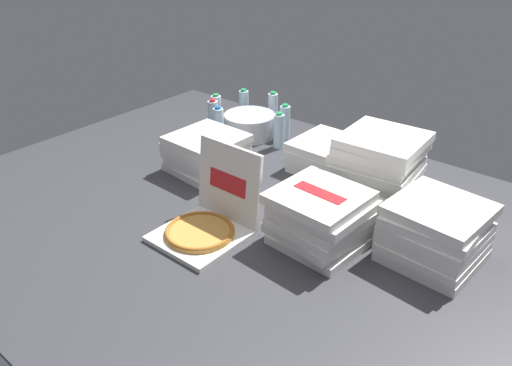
% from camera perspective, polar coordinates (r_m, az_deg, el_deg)
% --- Properties ---
extents(ground_plane, '(3.20, 2.40, 0.02)m').
position_cam_1_polar(ground_plane, '(2.54, -1.27, -3.87)').
color(ground_plane, '#38383D').
extents(open_pizza_box, '(0.37, 0.42, 0.39)m').
position_cam_1_polar(open_pizza_box, '(2.38, -5.36, -4.01)').
color(open_pizza_box, white).
rests_on(open_pizza_box, ground_plane).
extents(pizza_stack_right_far, '(0.39, 0.39, 0.17)m').
position_cam_1_polar(pizza_stack_right_far, '(2.96, 8.12, 3.03)').
color(pizza_stack_right_far, white).
rests_on(pizza_stack_right_far, ground_plane).
extents(pizza_stack_right_mid, '(0.42, 0.42, 0.39)m').
position_cam_1_polar(pizza_stack_right_mid, '(2.58, 13.32, 1.16)').
color(pizza_stack_right_mid, white).
rests_on(pizza_stack_right_mid, ground_plane).
extents(pizza_stack_left_mid, '(0.41, 0.40, 0.22)m').
position_cam_1_polar(pizza_stack_left_mid, '(2.93, -5.48, 3.36)').
color(pizza_stack_left_mid, white).
rests_on(pizza_stack_left_mid, ground_plane).
extents(pizza_stack_right_near, '(0.40, 0.41, 0.26)m').
position_cam_1_polar(pizza_stack_right_near, '(2.31, 19.30, -5.24)').
color(pizza_stack_right_near, white).
rests_on(pizza_stack_right_near, ground_plane).
extents(pizza_stack_center_far, '(0.43, 0.42, 0.26)m').
position_cam_1_polar(pizza_stack_center_far, '(2.30, 7.27, -3.84)').
color(pizza_stack_center_far, white).
rests_on(pizza_stack_center_far, ground_plane).
extents(ice_bucket, '(0.34, 0.34, 0.15)m').
position_cam_1_polar(ice_bucket, '(3.39, -0.72, 6.45)').
color(ice_bucket, '#B7BABF').
rests_on(ice_bucket, ground_plane).
extents(water_bottle_0, '(0.07, 0.07, 0.23)m').
position_cam_1_polar(water_bottle_0, '(3.57, 1.88, 8.25)').
color(water_bottle_0, silver).
rests_on(water_bottle_0, ground_plane).
extents(water_bottle_1, '(0.07, 0.07, 0.23)m').
position_cam_1_polar(water_bottle_1, '(3.44, -4.78, 7.35)').
color(water_bottle_1, silver).
rests_on(water_bottle_1, ground_plane).
extents(water_bottle_2, '(0.07, 0.07, 0.23)m').
position_cam_1_polar(water_bottle_2, '(3.62, -1.36, 8.58)').
color(water_bottle_2, silver).
rests_on(water_bottle_2, ground_plane).
extents(water_bottle_3, '(0.07, 0.07, 0.23)m').
position_cam_1_polar(water_bottle_3, '(3.21, 2.56, 5.81)').
color(water_bottle_3, silver).
rests_on(water_bottle_3, ground_plane).
extents(water_bottle_4, '(0.07, 0.07, 0.23)m').
position_cam_1_polar(water_bottle_4, '(3.31, -4.19, 6.51)').
color(water_bottle_4, silver).
rests_on(water_bottle_4, ground_plane).
extents(water_bottle_5, '(0.07, 0.07, 0.23)m').
position_cam_1_polar(water_bottle_5, '(3.53, -4.42, 7.97)').
color(water_bottle_5, white).
rests_on(water_bottle_5, ground_plane).
extents(water_bottle_6, '(0.07, 0.07, 0.23)m').
position_cam_1_polar(water_bottle_6, '(3.34, 3.22, 6.77)').
color(water_bottle_6, silver).
rests_on(water_bottle_6, ground_plane).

